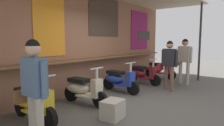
# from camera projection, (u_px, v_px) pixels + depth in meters

# --- Properties ---
(ground_plane) EXTENTS (28.10, 28.10, 0.00)m
(ground_plane) POSITION_uv_depth(u_px,v_px,m) (135.00, 104.00, 5.00)
(ground_plane) COLOR #56544F
(market_stall_facade) EXTENTS (10.04, 2.68, 3.22)m
(market_stall_facade) POSITION_uv_depth(u_px,v_px,m) (84.00, 33.00, 5.91)
(market_stall_facade) COLOR #8C5B44
(market_stall_facade) RESTS_ON ground_plane
(scooter_yellow) EXTENTS (0.46, 1.40, 0.97)m
(scooter_yellow) POSITION_uv_depth(u_px,v_px,m) (31.00, 102.00, 3.93)
(scooter_yellow) COLOR gold
(scooter_yellow) RESTS_ON ground_plane
(scooter_cream) EXTENTS (0.47, 1.40, 0.97)m
(scooter_cream) POSITION_uv_depth(u_px,v_px,m) (82.00, 89.00, 5.00)
(scooter_cream) COLOR beige
(scooter_cream) RESTS_ON ground_plane
(scooter_blue) EXTENTS (0.49, 1.40, 0.97)m
(scooter_blue) POSITION_uv_depth(u_px,v_px,m) (118.00, 80.00, 6.21)
(scooter_blue) COLOR #233D9E
(scooter_blue) RESTS_ON ground_plane
(scooter_maroon) EXTENTS (0.46, 1.40, 0.97)m
(scooter_maroon) POSITION_uv_depth(u_px,v_px,m) (141.00, 74.00, 7.35)
(scooter_maroon) COLOR maroon
(scooter_maroon) RESTS_ON ground_plane
(scooter_red) EXTENTS (0.46, 1.40, 0.97)m
(scooter_red) POSITION_uv_depth(u_px,v_px,m) (158.00, 69.00, 8.50)
(scooter_red) COLOR red
(scooter_red) RESTS_ON ground_plane
(shopper_with_handbag) EXTENTS (0.26, 0.64, 1.62)m
(shopper_with_handbag) POSITION_uv_depth(u_px,v_px,m) (34.00, 83.00, 2.88)
(shopper_with_handbag) COLOR #ADA393
(shopper_with_handbag) RESTS_ON ground_plane
(shopper_browsing) EXTENTS (0.32, 0.67, 1.68)m
(shopper_browsing) POSITION_uv_depth(u_px,v_px,m) (184.00, 57.00, 7.20)
(shopper_browsing) COLOR #ADA393
(shopper_browsing) RESTS_ON ground_plane
(shopper_passing) EXTENTS (0.31, 0.65, 1.61)m
(shopper_passing) POSITION_uv_depth(u_px,v_px,m) (169.00, 61.00, 6.31)
(shopper_passing) COLOR brown
(shopper_passing) RESTS_ON ground_plane
(merchandise_crate) EXTENTS (0.51, 0.42, 0.39)m
(merchandise_crate) POSITION_uv_depth(u_px,v_px,m) (113.00, 109.00, 4.06)
(merchandise_crate) COLOR #B2A899
(merchandise_crate) RESTS_ON ground_plane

